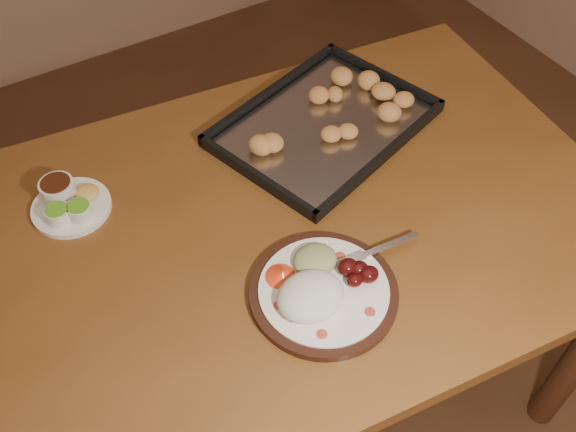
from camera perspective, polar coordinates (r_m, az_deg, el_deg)
dining_table at (r=1.36m, az=-2.72°, el=-3.70°), size 1.59×1.06×0.75m
dinner_plate at (r=1.17m, az=2.84°, el=-6.50°), size 0.36×0.27×0.06m
condiment_saucer at (r=1.37m, az=-18.98°, el=1.16°), size 0.16×0.16×0.05m
baking_tray at (r=1.48m, az=3.21°, el=8.22°), size 0.55×0.47×0.05m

